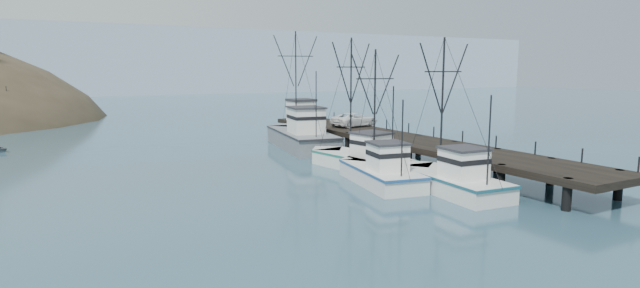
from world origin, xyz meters
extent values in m
plane|color=#2A4B5D|center=(0.00, 0.00, 0.00)|extent=(400.00, 400.00, 0.00)
cube|color=black|center=(14.00, 16.00, 1.75)|extent=(6.00, 44.00, 0.50)
cylinder|color=black|center=(11.40, -4.00, 1.00)|extent=(0.56, 0.56, 2.00)
cylinder|color=black|center=(16.60, -4.00, 1.00)|extent=(0.56, 0.56, 2.00)
cylinder|color=black|center=(11.40, 1.00, 1.00)|extent=(0.56, 0.56, 2.00)
cylinder|color=black|center=(16.60, 1.00, 1.00)|extent=(0.56, 0.56, 2.00)
cylinder|color=black|center=(11.40, 6.00, 1.00)|extent=(0.56, 0.56, 2.00)
cylinder|color=black|center=(16.60, 6.00, 1.00)|extent=(0.56, 0.56, 2.00)
cylinder|color=black|center=(11.40, 11.00, 1.00)|extent=(0.56, 0.56, 2.00)
cylinder|color=black|center=(16.60, 11.00, 1.00)|extent=(0.56, 0.56, 2.00)
cylinder|color=black|center=(11.40, 16.00, 1.00)|extent=(0.56, 0.56, 2.00)
cylinder|color=black|center=(16.60, 16.00, 1.00)|extent=(0.56, 0.56, 2.00)
cylinder|color=black|center=(11.40, 21.00, 1.00)|extent=(0.56, 0.56, 2.00)
cylinder|color=black|center=(16.60, 21.00, 1.00)|extent=(0.56, 0.56, 2.00)
cylinder|color=black|center=(11.40, 26.00, 1.00)|extent=(0.56, 0.56, 2.00)
cylinder|color=black|center=(16.60, 26.00, 1.00)|extent=(0.56, 0.56, 2.00)
cylinder|color=black|center=(11.40, 31.00, 1.00)|extent=(0.56, 0.56, 2.00)
cylinder|color=black|center=(16.60, 31.00, 1.00)|extent=(0.56, 0.56, 2.00)
cylinder|color=black|center=(11.40, 36.00, 1.00)|extent=(0.56, 0.56, 2.00)
cylinder|color=black|center=(16.60, 36.00, 1.00)|extent=(0.56, 0.56, 2.00)
cube|color=#9EB2C6|center=(10.00, 170.00, 0.00)|extent=(360.00, 40.00, 26.00)
cube|color=silver|center=(-20.59, 59.71, 0.30)|extent=(1.00, 3.50, 0.90)
cylinder|color=black|center=(-20.59, 59.71, 3.20)|extent=(0.08, 0.08, 6.00)
cube|color=silver|center=(8.58, 2.76, 0.45)|extent=(4.18, 9.11, 1.60)
cube|color=silver|center=(8.95, 7.17, 0.45)|extent=(3.45, 3.45, 1.60)
cube|color=#164758|center=(8.58, 2.76, 1.15)|extent=(4.27, 9.34, 0.18)
cube|color=silver|center=(8.49, 1.63, 2.20)|extent=(2.62, 2.69, 1.90)
cube|color=#26262B|center=(8.49, 1.63, 3.23)|extent=(2.84, 2.93, 0.16)
cylinder|color=black|center=(8.70, 4.12, 5.94)|extent=(0.14, 0.14, 9.37)
cylinder|color=black|center=(8.30, -0.63, 4.06)|extent=(0.10, 0.10, 5.62)
cube|color=silver|center=(5.73, 7.15, 0.45)|extent=(4.80, 8.82, 1.60)
cube|color=silver|center=(6.47, 11.26, 0.45)|extent=(3.31, 3.31, 1.60)
cube|color=navy|center=(5.73, 7.15, 1.15)|extent=(4.91, 9.04, 0.18)
cube|color=silver|center=(5.53, 6.10, 2.20)|extent=(2.74, 2.74, 1.90)
cube|color=#26262B|center=(5.53, 6.10, 3.23)|extent=(2.98, 2.98, 0.16)
cylinder|color=black|center=(5.96, 8.42, 5.58)|extent=(0.14, 0.14, 8.66)
cylinder|color=black|center=(5.15, 4.00, 3.85)|extent=(0.10, 0.10, 5.20)
cube|color=silver|center=(7.55, 12.55, 0.45)|extent=(5.06, 9.69, 1.60)
cube|color=silver|center=(6.77, 17.10, 0.45)|extent=(3.50, 3.50, 1.60)
cube|color=#186153|center=(7.55, 12.55, 1.15)|extent=(5.17, 9.94, 0.18)
cube|color=silver|center=(7.75, 11.38, 2.20)|extent=(2.89, 2.98, 1.90)
cube|color=#26262B|center=(7.75, 11.38, 3.23)|extent=(3.14, 3.25, 0.16)
cylinder|color=black|center=(7.31, 13.95, 6.18)|extent=(0.14, 0.14, 9.85)
cylinder|color=black|center=(8.15, 9.05, 4.21)|extent=(0.10, 0.10, 5.91)
cube|color=slate|center=(8.29, 25.49, 0.75)|extent=(6.55, 13.50, 2.20)
cube|color=slate|center=(9.35, 31.88, 0.75)|extent=(4.43, 4.43, 2.20)
cube|color=black|center=(8.29, 25.49, 1.75)|extent=(6.70, 13.84, 0.18)
cube|color=silver|center=(8.02, 23.86, 3.15)|extent=(3.70, 4.12, 2.60)
cube|color=#26262B|center=(8.02, 23.86, 4.53)|extent=(4.02, 4.49, 0.16)
cylinder|color=black|center=(8.62, 27.46, 7.22)|extent=(0.14, 0.14, 10.73)
cylinder|color=black|center=(7.47, 20.58, 5.07)|extent=(0.10, 0.10, 6.44)
cube|color=silver|center=(12.50, 34.00, 3.25)|extent=(2.80, 3.00, 2.50)
cube|color=#26262B|center=(12.50, 34.00, 4.65)|extent=(3.00, 3.20, 0.30)
imported|color=silver|center=(15.04, 25.41, 2.80)|extent=(6.12, 3.68, 1.59)
camera|label=1|loc=(-15.56, -22.47, 8.38)|focal=28.00mm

